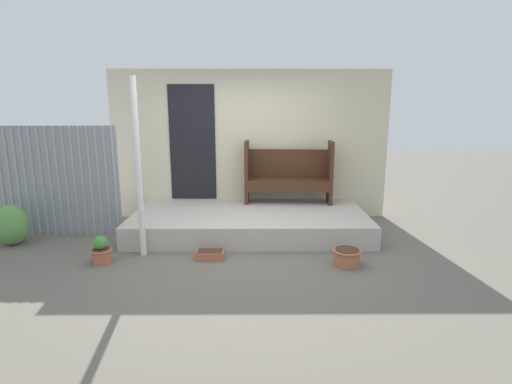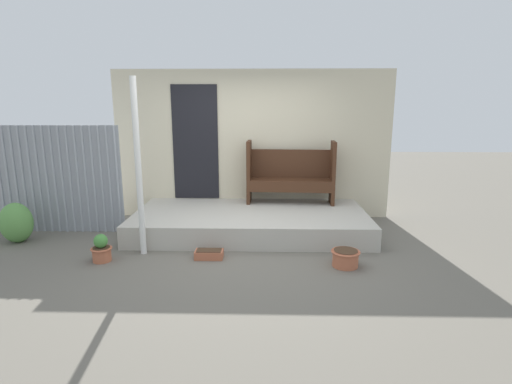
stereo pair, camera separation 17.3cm
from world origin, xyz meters
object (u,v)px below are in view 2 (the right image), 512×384
at_px(support_post, 138,169).
at_px(planter_box_rect, 209,254).
at_px(bench, 290,173).
at_px(flower_pot_left, 101,249).
at_px(flower_pot_middle, 345,257).
at_px(shrub_by_fence, 16,223).

relative_size(support_post, planter_box_rect, 6.32).
height_order(bench, planter_box_rect, bench).
bearing_deg(flower_pot_left, bench, 36.73).
height_order(support_post, bench, support_post).
xyz_separation_m(flower_pot_middle, shrub_by_fence, (-4.70, 0.79, 0.18)).
height_order(bench, flower_pot_left, bench).
relative_size(flower_pot_left, planter_box_rect, 0.99).
height_order(flower_pot_left, planter_box_rect, flower_pot_left).
relative_size(support_post, shrub_by_fence, 3.93).
distance_m(bench, flower_pot_middle, 2.22).
bearing_deg(flower_pot_left, flower_pot_middle, -1.63).
bearing_deg(shrub_by_fence, bench, 16.44).
distance_m(bench, flower_pot_left, 3.27).
bearing_deg(planter_box_rect, support_post, 170.38).
bearing_deg(flower_pot_left, planter_box_rect, 5.44).
xyz_separation_m(support_post, shrub_by_fence, (-2.01, 0.41, -0.88)).
distance_m(support_post, bench, 2.68).
bearing_deg(flower_pot_middle, bench, 106.41).
bearing_deg(support_post, bench, 37.65).
distance_m(flower_pot_left, flower_pot_middle, 3.15).
xyz_separation_m(bench, planter_box_rect, (-1.17, -1.78, -0.80)).
bearing_deg(shrub_by_fence, planter_box_rect, -10.94).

